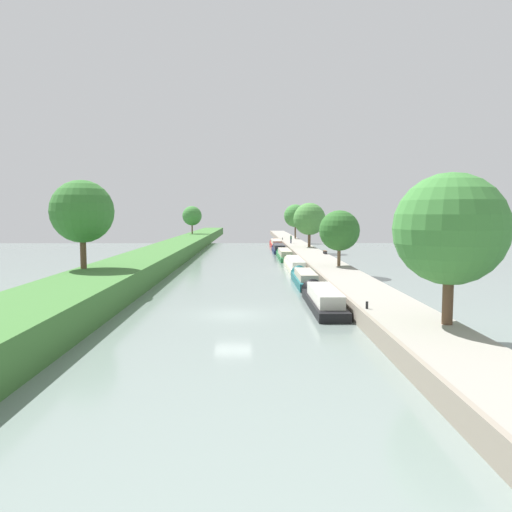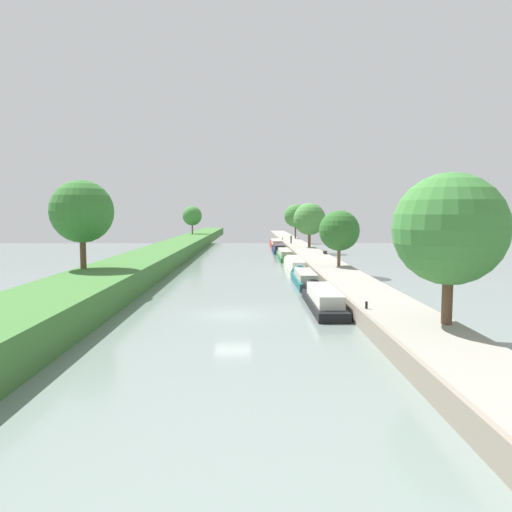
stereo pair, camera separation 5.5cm
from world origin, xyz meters
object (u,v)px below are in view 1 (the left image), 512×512
object	(u,v)px
narrowboat_teal	(304,278)
narrowboat_red	(276,244)
person_walking	(291,239)
narrowboat_cream	(294,264)
mooring_bollard_far	(282,239)
narrowboat_green	(284,255)
mooring_bollard_near	(367,305)
park_bench	(325,251)
narrowboat_navy	(279,249)
narrowboat_black	(322,298)

from	to	relation	value
narrowboat_teal	narrowboat_red	distance (m)	53.16
narrowboat_red	person_walking	bearing A→B (deg)	-68.00
narrowboat_cream	mooring_bollard_far	size ratio (longest dim) A/B	33.18
mooring_bollard_far	narrowboat_green	bearing A→B (deg)	-93.32
mooring_bollard_near	mooring_bollard_far	world-z (taller)	same
narrowboat_cream	mooring_bollard_far	world-z (taller)	mooring_bollard_far
mooring_bollard_near	park_bench	distance (m)	40.41
narrowboat_teal	narrowboat_navy	world-z (taller)	narrowboat_navy
narrowboat_green	narrowboat_red	distance (m)	26.29
narrowboat_green	mooring_bollard_far	bearing A→B (deg)	86.68
narrowboat_black	narrowboat_red	xyz separation A→B (m)	(-0.07, 64.77, 0.02)
narrowboat_teal	park_bench	xyz separation A→B (m)	(5.47, 22.20, 0.88)
narrowboat_black	narrowboat_navy	world-z (taller)	narrowboat_black
mooring_bollard_far	mooring_bollard_near	bearing A→B (deg)	-90.00
narrowboat_red	narrowboat_teal	bearing A→B (deg)	-89.97
mooring_bollard_far	narrowboat_navy	bearing A→B (deg)	-95.78
narrowboat_cream	narrowboat_red	size ratio (longest dim) A/B	0.95
narrowboat_black	narrowboat_navy	xyz separation A→B (m)	(-0.27, 51.54, -0.05)
mooring_bollard_near	narrowboat_red	bearing A→B (deg)	91.51
narrowboat_cream	mooring_bollard_near	size ratio (longest dim) A/B	33.18
narrowboat_navy	person_walking	size ratio (longest dim) A/B	6.76
park_bench	mooring_bollard_far	bearing A→B (deg)	95.43
narrowboat_teal	narrowboat_cream	bearing A→B (deg)	89.27
narrowboat_cream	narrowboat_navy	size ratio (longest dim) A/B	1.33
narrowboat_teal	mooring_bollard_near	world-z (taller)	mooring_bollard_near
narrowboat_black	narrowboat_navy	distance (m)	51.54
narrowboat_teal	mooring_bollard_far	bearing A→B (deg)	88.25
narrowboat_teal	park_bench	bearing A→B (deg)	76.17
narrowboat_black	narrowboat_navy	bearing A→B (deg)	90.30
narrowboat_red	park_bench	distance (m)	31.46
park_bench	narrowboat_green	bearing A→B (deg)	139.99
person_walking	narrowboat_cream	bearing A→B (deg)	-94.05
narrowboat_black	person_walking	distance (m)	58.37
narrowboat_cream	narrowboat_green	xyz separation A→B (m)	(-0.26, 14.41, 0.00)
mooring_bollard_near	narrowboat_black	bearing A→B (deg)	105.59
park_bench	narrowboat_red	bearing A→B (deg)	100.07
person_walking	narrowboat_navy	bearing A→B (deg)	-112.55
narrowboat_black	mooring_bollard_near	bearing A→B (deg)	-74.41
narrowboat_navy	park_bench	bearing A→B (deg)	-72.21
narrowboat_green	narrowboat_red	world-z (taller)	narrowboat_red
narrowboat_black	narrowboat_green	world-z (taller)	narrowboat_black
narrowboat_navy	narrowboat_green	bearing A→B (deg)	-89.47
narrowboat_cream	person_walking	bearing A→B (deg)	85.95
person_walking	narrowboat_black	bearing A→B (deg)	-92.49
narrowboat_red	park_bench	size ratio (longest dim) A/B	10.49
narrowboat_black	mooring_bollard_far	bearing A→B (deg)	88.57
narrowboat_green	narrowboat_navy	xyz separation A→B (m)	(-0.12, 13.06, -0.04)
narrowboat_teal	person_walking	xyz separation A→B (m)	(2.58, 46.69, 1.41)
person_walking	park_bench	size ratio (longest dim) A/B	1.11
narrowboat_teal	narrowboat_navy	size ratio (longest dim) A/B	0.93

